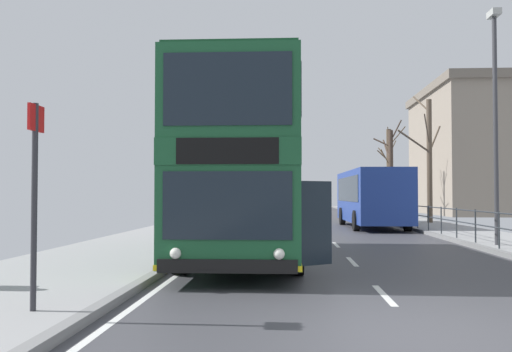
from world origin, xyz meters
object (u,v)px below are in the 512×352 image
(street_lamp_far_side, at_px, (495,108))
(background_building_00, at_px, (495,150))
(bare_tree_far_01, at_px, (389,170))
(bare_tree_far_02, at_px, (429,158))
(bus_stop_sign_near, at_px, (35,183))
(double_decker_bus_main, at_px, (247,170))
(background_bus_far_lane, at_px, (371,196))
(bare_tree_far_00, at_px, (391,171))

(street_lamp_far_side, bearing_deg, background_building_00, 70.39)
(bare_tree_far_01, height_order, bare_tree_far_02, bare_tree_far_02)
(background_building_00, bearing_deg, street_lamp_far_side, -109.61)
(bus_stop_sign_near, bearing_deg, bare_tree_far_01, 73.29)
(bus_stop_sign_near, bearing_deg, bare_tree_far_02, 65.49)
(bus_stop_sign_near, xyz_separation_m, bare_tree_far_01, (11.38, 37.92, 1.79))
(bare_tree_far_02, relative_size, background_building_00, 0.47)
(street_lamp_far_side, bearing_deg, bare_tree_far_01, 86.84)
(double_decker_bus_main, height_order, background_building_00, background_building_00)
(double_decker_bus_main, bearing_deg, bare_tree_far_02, 62.68)
(bus_stop_sign_near, height_order, background_building_00, background_building_00)
(background_bus_far_lane, distance_m, background_building_00, 25.38)
(double_decker_bus_main, xyz_separation_m, bare_tree_far_02, (8.91, 17.26, 1.41))
(background_building_00, bearing_deg, bare_tree_far_00, -132.30)
(bare_tree_far_01, bearing_deg, street_lamp_far_side, -93.16)
(bus_stop_sign_near, bearing_deg, bare_tree_far_00, 71.59)
(double_decker_bus_main, height_order, street_lamp_far_side, street_lamp_far_side)
(double_decker_bus_main, height_order, bare_tree_far_02, bare_tree_far_02)
(bare_tree_far_02, bearing_deg, double_decker_bus_main, -117.32)
(street_lamp_far_side, xyz_separation_m, bare_tree_far_01, (1.51, 27.38, -0.77))
(background_bus_far_lane, relative_size, street_lamp_far_side, 1.29)
(bare_tree_far_01, height_order, background_building_00, background_building_00)
(bus_stop_sign_near, relative_size, bare_tree_far_02, 0.38)
(bare_tree_far_02, height_order, background_building_00, background_building_00)
(bus_stop_sign_near, xyz_separation_m, bare_tree_far_02, (11.26, 24.70, 1.90))
(bare_tree_far_00, bearing_deg, background_building_00, 47.70)
(double_decker_bus_main, bearing_deg, bare_tree_far_01, 73.49)
(double_decker_bus_main, relative_size, bare_tree_far_01, 1.50)
(double_decker_bus_main, height_order, background_bus_far_lane, double_decker_bus_main)
(double_decker_bus_main, distance_m, street_lamp_far_side, 8.39)
(bare_tree_far_01, bearing_deg, double_decker_bus_main, -106.51)
(double_decker_bus_main, height_order, bare_tree_far_00, bare_tree_far_00)
(bare_tree_far_02, bearing_deg, background_bus_far_lane, -144.36)
(street_lamp_far_side, relative_size, bare_tree_far_00, 1.13)
(bus_stop_sign_near, distance_m, bare_tree_far_02, 27.21)
(double_decker_bus_main, bearing_deg, street_lamp_far_side, 22.39)
(bare_tree_far_01, bearing_deg, bare_tree_far_00, -99.11)
(bare_tree_far_00, height_order, background_building_00, background_building_00)
(double_decker_bus_main, relative_size, bare_tree_far_00, 1.58)
(bare_tree_far_01, relative_size, bare_tree_far_02, 0.93)
(bus_stop_sign_near, bearing_deg, background_bus_far_lane, 70.83)
(background_bus_far_lane, height_order, bare_tree_far_01, bare_tree_far_01)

